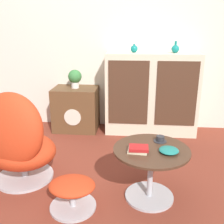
{
  "coord_description": "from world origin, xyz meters",
  "views": [
    {
      "loc": [
        0.36,
        -1.81,
        1.35
      ],
      "look_at": [
        0.14,
        0.57,
        0.55
      ],
      "focal_mm": 42.0,
      "sensor_mm": 36.0,
      "label": 1
    }
  ],
  "objects": [
    {
      "name": "wall_back",
      "position": [
        0.0,
        1.7,
        1.3
      ],
      "size": [
        6.4,
        0.06,
        2.6
      ],
      "color": "silver",
      "rests_on": "ground_plane"
    },
    {
      "name": "ground_plane",
      "position": [
        0.0,
        0.0,
        0.0
      ],
      "size": [
        12.0,
        12.0,
        0.0
      ],
      "primitive_type": "plane",
      "color": "brown"
    },
    {
      "name": "sideboard",
      "position": [
        0.56,
        1.46,
        0.51
      ],
      "size": [
        1.15,
        0.41,
        1.03
      ],
      "color": "beige",
      "rests_on": "ground_plane"
    },
    {
      "name": "teacup",
      "position": [
        0.58,
        0.18,
        0.46
      ],
      "size": [
        0.11,
        0.11,
        0.05
      ],
      "color": "#2D2D33",
      "rests_on": "coffee_table"
    },
    {
      "name": "book_stack",
      "position": [
        0.4,
        -0.02,
        0.46
      ],
      "size": [
        0.16,
        0.12,
        0.04
      ],
      "color": "beige",
      "rests_on": "coffee_table"
    },
    {
      "name": "ottoman",
      "position": [
        -0.09,
        -0.15,
        0.16
      ],
      "size": [
        0.36,
        0.36,
        0.24
      ],
      "color": "#B7B7BC",
      "rests_on": "ground_plane"
    },
    {
      "name": "tv_console",
      "position": [
        -0.42,
        1.46,
        0.29
      ],
      "size": [
        0.57,
        0.43,
        0.57
      ],
      "color": "brown",
      "rests_on": "ground_plane"
    },
    {
      "name": "coffee_table",
      "position": [
        0.5,
        0.04,
        0.29
      ],
      "size": [
        0.6,
        0.6,
        0.44
      ],
      "color": "#B7B7BC",
      "rests_on": "ground_plane"
    },
    {
      "name": "vase_inner_left",
      "position": [
        0.82,
        1.47,
        1.08
      ],
      "size": [
        0.09,
        0.09,
        0.14
      ],
      "color": "#147A75",
      "rests_on": "sideboard"
    },
    {
      "name": "egg_chair",
      "position": [
        -0.65,
        0.17,
        0.39
      ],
      "size": [
        0.75,
        0.71,
        0.86
      ],
      "color": "#B7B7BC",
      "rests_on": "ground_plane"
    },
    {
      "name": "bowl",
      "position": [
        0.62,
        -0.01,
        0.46
      ],
      "size": [
        0.15,
        0.15,
        0.04
      ],
      "color": "#1E7A70",
      "rests_on": "coffee_table"
    },
    {
      "name": "potted_plant",
      "position": [
        -0.42,
        1.46,
        0.71
      ],
      "size": [
        0.17,
        0.17,
        0.24
      ],
      "color": "silver",
      "rests_on": "tv_console"
    },
    {
      "name": "vase_leftmost",
      "position": [
        0.33,
        1.47,
        1.07
      ],
      "size": [
        0.09,
        0.09,
        0.1
      ],
      "color": "#147A75",
      "rests_on": "sideboard"
    }
  ]
}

